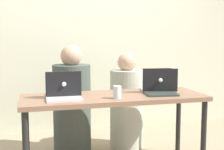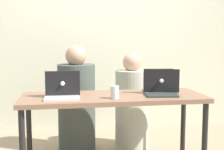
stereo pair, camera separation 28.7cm
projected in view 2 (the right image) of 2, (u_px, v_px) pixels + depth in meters
The scene contains 9 objects.
back_wall at pixel (96, 42), 4.22m from camera, with size 4.50×0.10×2.35m, color beige.
desk at pixel (113, 103), 2.85m from camera, with size 1.67×0.60×0.71m.
person_on_left at pixel (77, 104), 3.39m from camera, with size 0.44×0.44×1.16m.
person_on_right at pixel (132, 106), 3.49m from camera, with size 0.40×0.40×1.07m.
laptop_back_right at pixel (161, 87), 2.98m from camera, with size 0.38×0.32×0.23m.
laptop_front_right at pixel (160, 89), 2.87m from camera, with size 0.30×0.29×0.23m.
laptop_front_left at pixel (62, 92), 2.71m from camera, with size 0.30×0.27×0.23m.
laptop_back_left at pixel (63, 90), 2.82m from camera, with size 0.31×0.28×0.23m.
water_glass_center at pixel (115, 93), 2.68m from camera, with size 0.07×0.07×0.11m.
Camera 2 is at (-0.44, -2.76, 1.23)m, focal length 50.00 mm.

